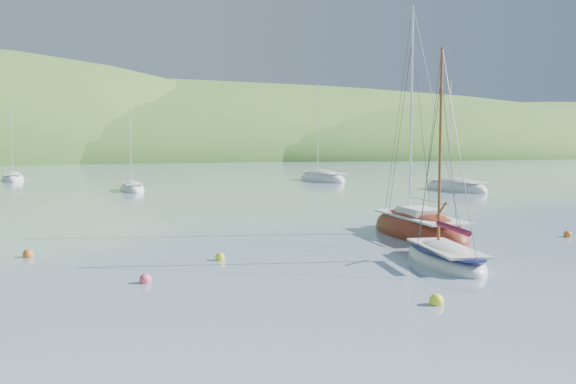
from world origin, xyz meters
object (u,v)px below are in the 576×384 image
object	(u,v)px
sloop_red	(418,231)
distant_sloop_d	(456,189)
daysailer_white	(445,258)
distant_sloop_a	(132,189)
distant_sloop_c	(13,179)
distant_sloop_b	(322,179)

from	to	relation	value
sloop_red	distant_sloop_d	world-z (taller)	sloop_red
sloop_red	distant_sloop_d	distance (m)	31.12
daysailer_white	distant_sloop_a	size ratio (longest dim) A/B	1.05
daysailer_white	sloop_red	world-z (taller)	sloop_red
daysailer_white	distant_sloop_a	bearing A→B (deg)	112.00
sloop_red	distant_sloop_c	size ratio (longest dim) A/B	1.28
distant_sloop_b	distant_sloop_d	bearing A→B (deg)	-76.16
daysailer_white	distant_sloop_a	world-z (taller)	daysailer_white
daysailer_white	distant_sloop_d	xyz separation A→B (m)	(21.10, 32.20, -0.02)
daysailer_white	distant_sloop_d	world-z (taller)	distant_sloop_d
distant_sloop_b	distant_sloop_c	xyz separation A→B (m)	(-35.83, 12.37, -0.03)
distant_sloop_c	distant_sloop_d	bearing A→B (deg)	-40.29
distant_sloop_a	distant_sloop_d	xyz separation A→B (m)	(30.53, -9.71, 0.03)
distant_sloop_c	daysailer_white	bearing A→B (deg)	-76.00
sloop_red	distant_sloop_c	distance (m)	60.41
daysailer_white	distant_sloop_b	size ratio (longest dim) A/B	0.74
distant_sloop_b	distant_sloop_c	bearing A→B (deg)	151.85
distant_sloop_a	distant_sloop_c	world-z (taller)	distant_sloop_c
distant_sloop_a	distant_sloop_b	bearing A→B (deg)	16.81
sloop_red	distant_sloop_d	xyz separation A→B (m)	(18.35, 25.13, -0.04)
distant_sloop_d	distant_sloop_b	bearing A→B (deg)	104.72
distant_sloop_a	distant_sloop_c	size ratio (longest dim) A/B	0.88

